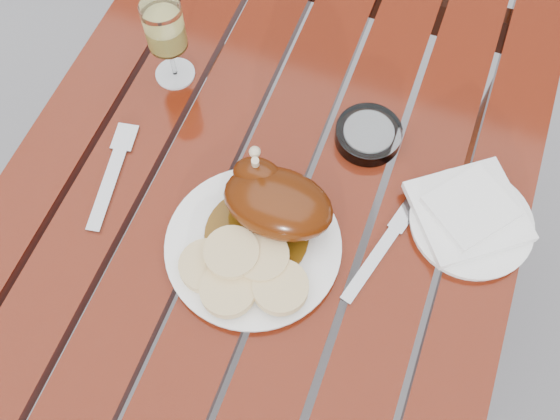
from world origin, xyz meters
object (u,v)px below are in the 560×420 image
object	(u,v)px
dinner_plate	(253,246)
ashtray	(368,135)
wine_glass	(168,43)
table	(264,281)
side_plate	(471,223)

from	to	relation	value
dinner_plate	ashtray	bearing A→B (deg)	66.99
ashtray	wine_glass	bearing A→B (deg)	178.02
dinner_plate	ashtray	xyz separation A→B (m)	(0.10, 0.24, 0.01)
dinner_plate	table	bearing A→B (deg)	105.60
side_plate	ashtray	xyz separation A→B (m)	(-0.19, 0.09, 0.01)
dinner_plate	wine_glass	world-z (taller)	wine_glass
ashtray	dinner_plate	bearing A→B (deg)	-113.01
dinner_plate	ashtray	size ratio (longest dim) A/B	2.44
side_plate	ashtray	world-z (taller)	ashtray
dinner_plate	wine_glass	xyz separation A→B (m)	(-0.24, 0.26, 0.07)
side_plate	ashtray	distance (m)	0.21
table	ashtray	size ratio (longest dim) A/B	11.20
side_plate	ashtray	bearing A→B (deg)	153.71
wine_glass	ashtray	world-z (taller)	wine_glass
wine_glass	side_plate	size ratio (longest dim) A/B	0.86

